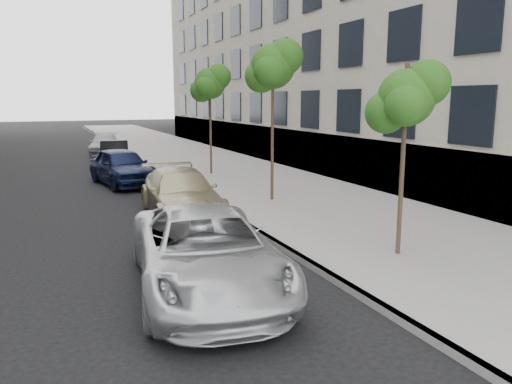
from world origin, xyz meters
TOP-DOWN VIEW (x-y plane):
  - ground at (0.00, 0.00)m, footprint 160.00×160.00m
  - sidewalk at (4.30, 24.00)m, footprint 6.40×72.00m
  - curb at (1.18, 24.00)m, footprint 0.15×72.00m
  - tree_near at (3.23, 1.50)m, footprint 1.58×1.38m
  - tree_mid at (3.23, 8.00)m, footprint 1.76×1.56m
  - tree_far at (3.23, 14.50)m, footprint 1.72×1.52m
  - minivan at (-1.21, 1.45)m, footprint 3.13×5.58m
  - suv at (-0.10, 7.34)m, footprint 2.25×4.94m
  - sedan_blue at (-0.86, 13.78)m, footprint 2.49×4.67m
  - sedan_black at (-0.33, 19.85)m, footprint 1.94×4.16m
  - sedan_rear at (-0.10, 25.87)m, footprint 2.49×4.63m

SIDE VIEW (x-z plane):
  - ground at x=0.00m, z-range 0.00..0.00m
  - sidewalk at x=4.30m, z-range 0.00..0.14m
  - curb at x=1.18m, z-range 0.00..0.14m
  - sedan_rear at x=-0.10m, z-range 0.00..1.28m
  - sedan_black at x=-0.33m, z-range 0.00..1.32m
  - suv at x=-0.10m, z-range 0.00..1.40m
  - minivan at x=-1.21m, z-range 0.00..1.47m
  - sedan_blue at x=-0.86m, z-range 0.00..1.51m
  - tree_near at x=3.23m, z-range 1.43..5.56m
  - tree_far at x=3.23m, z-range 1.71..6.57m
  - tree_mid at x=3.23m, z-range 1.88..7.11m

